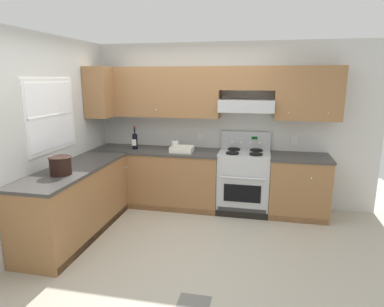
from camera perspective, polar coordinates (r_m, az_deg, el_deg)
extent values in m
plane|color=#B2AA99|center=(4.27, -3.92, -15.23)|extent=(7.04, 7.04, 0.00)
cube|color=slate|center=(3.29, 0.23, -24.69)|extent=(0.30, 0.30, 0.01)
cube|color=silver|center=(5.32, 5.45, 4.90)|extent=(4.68, 0.12, 2.55)
cube|color=olive|center=(5.24, -5.69, 10.54)|extent=(1.91, 0.34, 0.76)
cube|color=olive|center=(5.04, 19.47, 9.79)|extent=(0.92, 0.34, 0.76)
cube|color=olive|center=(5.00, 9.60, 12.72)|extent=(0.80, 0.34, 0.34)
cube|color=#B7BABC|center=(4.98, 9.41, 8.23)|extent=(0.80, 0.46, 0.17)
cube|color=#B7BABC|center=(4.76, 9.25, 7.13)|extent=(0.80, 0.03, 0.04)
sphere|color=silver|center=(5.09, -6.24, 7.52)|extent=(0.02, 0.02, 0.02)
sphere|color=silver|center=(4.85, 16.44, 6.82)|extent=(0.02, 0.02, 0.02)
sphere|color=silver|center=(4.92, 22.53, 6.44)|extent=(0.02, 0.02, 0.02)
cube|color=silver|center=(5.33, 1.45, 2.85)|extent=(0.08, 0.01, 0.12)
cube|color=silver|center=(5.32, 1.44, 3.08)|extent=(0.03, 0.00, 0.03)
cube|color=silver|center=(5.33, 1.44, 2.61)|extent=(0.03, 0.00, 0.03)
cube|color=silver|center=(5.27, 17.28, 2.15)|extent=(0.08, 0.01, 0.12)
cube|color=silver|center=(5.26, 17.30, 2.38)|extent=(0.03, 0.00, 0.03)
cube|color=silver|center=(5.27, 17.27, 1.91)|extent=(0.03, 0.00, 0.03)
cube|color=silver|center=(4.64, -23.49, 2.70)|extent=(0.12, 4.00, 2.55)
cube|color=white|center=(4.56, -23.27, 6.07)|extent=(0.04, 1.00, 0.92)
cube|color=white|center=(4.55, -23.07, 6.07)|extent=(0.01, 0.90, 0.82)
cube|color=white|center=(4.55, -23.03, 6.07)|extent=(0.01, 0.90, 0.02)
cube|color=olive|center=(5.40, -15.10, 10.23)|extent=(0.34, 0.64, 0.76)
cube|color=olive|center=(5.35, -5.98, -4.27)|extent=(1.97, 0.61, 0.87)
cube|color=#3D3A38|center=(5.24, -6.10, 0.49)|extent=(2.00, 0.63, 0.04)
cube|color=olive|center=(5.14, 17.89, -5.57)|extent=(0.84, 0.61, 0.87)
cube|color=#3D3A38|center=(5.02, 18.24, -0.64)|extent=(0.86, 0.63, 0.04)
cube|color=black|center=(5.05, 2.00, -10.00)|extent=(3.54, 0.06, 0.09)
sphere|color=silver|center=(5.14, -11.32, -2.37)|extent=(0.03, 0.03, 0.03)
sphere|color=silver|center=(4.79, 19.95, -4.03)|extent=(0.03, 0.03, 0.03)
cube|color=olive|center=(4.56, -19.41, -8.07)|extent=(0.61, 1.89, 0.87)
cube|color=#3D3A38|center=(4.42, -19.85, -2.55)|extent=(0.63, 1.91, 0.04)
cube|color=black|center=(4.58, -16.02, -13.04)|extent=(0.06, 1.85, 0.09)
cube|color=#B7BABC|center=(5.11, 8.89, -4.97)|extent=(0.76, 0.58, 0.91)
cube|color=black|center=(4.86, 8.66, -6.86)|extent=(0.53, 0.01, 0.26)
cylinder|color=silver|center=(4.76, 8.74, -4.23)|extent=(0.65, 0.02, 0.02)
cube|color=#333333|center=(4.96, 8.55, -9.95)|extent=(0.70, 0.01, 0.11)
cube|color=#B7BABC|center=(4.99, 9.07, 0.11)|extent=(0.76, 0.58, 0.02)
cube|color=#B7BABC|center=(5.23, 9.28, 2.21)|extent=(0.76, 0.04, 0.29)
cube|color=#053F0C|center=(5.20, 10.76, 2.65)|extent=(0.09, 0.01, 0.04)
cylinder|color=black|center=(4.86, 6.99, 0.06)|extent=(0.19, 0.19, 0.02)
cylinder|color=black|center=(4.86, 6.99, -0.01)|extent=(0.07, 0.07, 0.01)
cylinder|color=black|center=(4.85, 11.00, -0.12)|extent=(0.19, 0.19, 0.02)
cylinder|color=black|center=(4.85, 10.99, -0.19)|extent=(0.07, 0.07, 0.01)
cylinder|color=black|center=(5.14, 7.27, 0.74)|extent=(0.19, 0.19, 0.02)
cylinder|color=black|center=(5.14, 7.27, 0.68)|extent=(0.07, 0.07, 0.01)
cylinder|color=black|center=(5.12, 11.06, 0.57)|extent=(0.19, 0.19, 0.02)
cylinder|color=black|center=(5.12, 11.06, 0.50)|extent=(0.07, 0.07, 0.01)
cylinder|color=white|center=(5.23, 6.97, 2.00)|extent=(0.04, 0.02, 0.04)
cylinder|color=white|center=(5.22, 8.51, 1.93)|extent=(0.04, 0.02, 0.04)
cylinder|color=white|center=(5.21, 10.05, 1.87)|extent=(0.04, 0.02, 0.04)
cylinder|color=white|center=(5.21, 11.60, 1.80)|extent=(0.04, 0.02, 0.04)
cylinder|color=black|center=(5.31, -9.83, 2.01)|extent=(0.08, 0.08, 0.23)
cone|color=black|center=(5.29, -9.89, 3.42)|extent=(0.08, 0.08, 0.04)
cylinder|color=black|center=(5.28, -9.92, 4.12)|extent=(0.03, 0.03, 0.09)
cylinder|color=maroon|center=(5.27, -9.93, 4.52)|extent=(0.03, 0.03, 0.02)
cube|color=silver|center=(5.27, -10.00, 1.88)|extent=(0.07, 0.00, 0.10)
cube|color=white|center=(5.04, -1.74, 0.39)|extent=(0.27, 0.22, 0.02)
cube|color=white|center=(4.91, -2.10, 0.45)|extent=(0.34, 0.01, 0.08)
cube|color=white|center=(5.16, -1.40, 1.06)|extent=(0.34, 0.01, 0.08)
cube|color=white|center=(5.08, -3.53, 0.84)|extent=(0.01, 0.25, 0.08)
cube|color=white|center=(5.00, 0.08, 0.68)|extent=(0.01, 0.25, 0.08)
cylinder|color=black|center=(4.13, -21.79, -1.98)|extent=(0.25, 0.25, 0.21)
torus|color=black|center=(4.11, -21.90, -0.61)|extent=(0.26, 0.26, 0.01)
cylinder|color=white|center=(5.22, -2.94, 1.51)|extent=(0.11, 0.11, 0.14)
cylinder|color=#9E7A51|center=(5.21, -2.94, 2.24)|extent=(0.04, 0.04, 0.01)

